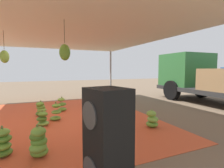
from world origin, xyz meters
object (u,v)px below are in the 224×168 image
object	(u,v)px
speaker_stack	(107,142)
banana_bunch_9	(3,143)
banana_bunch_8	(106,116)
banana_bunch_2	(43,119)
banana_bunch_1	(152,120)
banana_bunch_0	(62,105)
banana_bunch_7	(41,109)
banana_bunch_3	(39,143)
banana_bunch_6	(56,113)

from	to	relation	value
speaker_stack	banana_bunch_9	bearing A→B (deg)	-139.72
banana_bunch_8	banana_bunch_9	xyz separation A→B (m)	(0.95, -2.34, -0.02)
banana_bunch_2	speaker_stack	bearing A→B (deg)	11.87
banana_bunch_1	banana_bunch_2	xyz separation A→B (m)	(-1.32, -2.68, -0.03)
banana_bunch_1	banana_bunch_2	bearing A→B (deg)	-116.32
banana_bunch_1	banana_bunch_8	bearing A→B (deg)	-125.48
banana_bunch_0	speaker_stack	size ratio (longest dim) A/B	0.41
banana_bunch_1	banana_bunch_7	world-z (taller)	banana_bunch_7
banana_bunch_3	banana_bunch_8	xyz separation A→B (m)	(-1.23, 1.76, -0.01)
banana_bunch_3	banana_bunch_2	bearing A→B (deg)	176.27
speaker_stack	banana_bunch_2	bearing A→B (deg)	-168.13
banana_bunch_6	banana_bunch_7	world-z (taller)	banana_bunch_6
banana_bunch_0	banana_bunch_8	xyz separation A→B (m)	(2.16, 0.92, 0.02)
banana_bunch_7	banana_bunch_6	bearing A→B (deg)	28.93
banana_bunch_1	banana_bunch_6	distance (m)	2.87
banana_bunch_3	banana_bunch_9	distance (m)	0.64
banana_bunch_0	banana_bunch_9	xyz separation A→B (m)	(3.10, -1.41, 0.01)
banana_bunch_9	speaker_stack	world-z (taller)	speaker_stack
banana_bunch_0	banana_bunch_3	bearing A→B (deg)	-13.87
banana_bunch_1	banana_bunch_7	size ratio (longest dim) A/B	0.97
banana_bunch_8	banana_bunch_6	bearing A→B (deg)	-128.49
banana_bunch_0	speaker_stack	bearing A→B (deg)	-0.72
banana_bunch_0	banana_bunch_6	xyz separation A→B (m)	(1.16, -0.33, 0.01)
banana_bunch_9	speaker_stack	xyz separation A→B (m)	(1.60, 1.36, 0.42)
banana_bunch_8	banana_bunch_9	world-z (taller)	banana_bunch_8
banana_bunch_8	speaker_stack	world-z (taller)	speaker_stack
banana_bunch_2	banana_bunch_6	size ratio (longest dim) A/B	0.78
banana_bunch_0	banana_bunch_3	world-z (taller)	banana_bunch_3
banana_bunch_1	speaker_stack	xyz separation A→B (m)	(1.81, -2.02, 0.44)
banana_bunch_2	banana_bunch_7	distance (m)	1.15
banana_bunch_6	banana_bunch_3	bearing A→B (deg)	-12.89
banana_bunch_7	banana_bunch_1	bearing A→B (deg)	47.44
banana_bunch_6	banana_bunch_7	bearing A→B (deg)	-151.07
banana_bunch_6	banana_bunch_9	size ratio (longest dim) A/B	1.02
banana_bunch_2	banana_bunch_7	xyz separation A→B (m)	(-1.15, -0.02, 0.04)
banana_bunch_7	banana_bunch_0	bearing A→B (deg)	119.50
banana_bunch_2	speaker_stack	xyz separation A→B (m)	(3.13, 0.66, 0.48)
banana_bunch_0	banana_bunch_1	distance (m)	3.50
banana_bunch_1	banana_bunch_3	distance (m)	2.84
banana_bunch_6	banana_bunch_2	bearing A→B (deg)	-43.64
banana_bunch_1	banana_bunch_9	xyz separation A→B (m)	(0.21, -3.37, 0.02)
banana_bunch_1	banana_bunch_9	bearing A→B (deg)	-86.49
banana_bunch_0	banana_bunch_1	xyz separation A→B (m)	(2.90, 1.96, -0.01)
banana_bunch_8	banana_bunch_1	bearing A→B (deg)	54.52
banana_bunch_0	banana_bunch_8	bearing A→B (deg)	23.16
banana_bunch_2	banana_bunch_7	world-z (taller)	banana_bunch_7
banana_bunch_3	banana_bunch_9	size ratio (longest dim) A/B	1.05
banana_bunch_2	banana_bunch_3	world-z (taller)	banana_bunch_3
banana_bunch_3	banana_bunch_8	distance (m)	2.14
banana_bunch_2	banana_bunch_3	distance (m)	1.82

